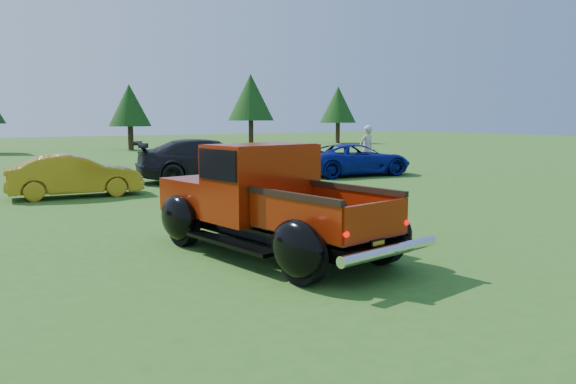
# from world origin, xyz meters

# --- Properties ---
(ground) EXTENTS (120.00, 120.00, 0.00)m
(ground) POSITION_xyz_m (0.00, 0.00, 0.00)
(ground) COLOR #2D5F1B
(ground) RESTS_ON ground
(tree_mid_right) EXTENTS (2.82, 2.82, 4.40)m
(tree_mid_right) POSITION_xyz_m (6.00, 30.00, 2.97)
(tree_mid_right) COLOR #332114
(tree_mid_right) RESTS_ON ground
(tree_east) EXTENTS (3.46, 3.46, 5.40)m
(tree_east) POSITION_xyz_m (15.00, 29.50, 3.66)
(tree_east) COLOR #332114
(tree_east) RESTS_ON ground
(tree_far_east) EXTENTS (3.07, 3.07, 4.80)m
(tree_far_east) POSITION_xyz_m (24.00, 30.50, 3.25)
(tree_far_east) COLOR #332114
(tree_far_east) RESTS_ON ground
(pickup_truck) EXTENTS (2.77, 4.91, 1.74)m
(pickup_truck) POSITION_xyz_m (-1.03, 0.10, 0.83)
(pickup_truck) COLOR black
(pickup_truck) RESTS_ON ground
(show_car_yellow) EXTENTS (3.63, 1.58, 1.16)m
(show_car_yellow) POSITION_xyz_m (-2.22, 8.28, 0.58)
(show_car_yellow) COLOR #A57816
(show_car_yellow) RESTS_ON ground
(show_car_grey) EXTENTS (5.27, 2.98, 1.44)m
(show_car_grey) POSITION_xyz_m (2.53, 9.81, 0.72)
(show_car_grey) COLOR black
(show_car_grey) RESTS_ON ground
(show_car_blue) EXTENTS (4.53, 2.56, 1.19)m
(show_car_blue) POSITION_xyz_m (7.96, 8.63, 0.60)
(show_car_blue) COLOR navy
(show_car_blue) RESTS_ON ground
(spectator) EXTENTS (0.73, 0.53, 1.86)m
(spectator) POSITION_xyz_m (8.99, 9.18, 0.93)
(spectator) COLOR #BDB6A4
(spectator) RESTS_ON ground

